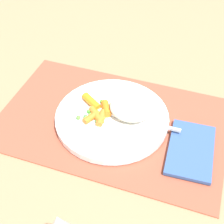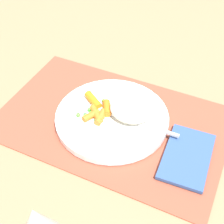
{
  "view_description": "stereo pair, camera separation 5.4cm",
  "coord_description": "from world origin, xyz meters",
  "views": [
    {
      "loc": [
        -0.17,
        0.48,
        0.53
      ],
      "look_at": [
        0.0,
        0.0,
        0.03
      ],
      "focal_mm": 52.51,
      "sensor_mm": 36.0,
      "label": 1
    },
    {
      "loc": [
        -0.22,
        0.46,
        0.53
      ],
      "look_at": [
        0.0,
        0.0,
        0.03
      ],
      "focal_mm": 52.51,
      "sensor_mm": 36.0,
      "label": 2
    }
  ],
  "objects": [
    {
      "name": "carrot_portion",
      "position": [
        0.03,
        0.0,
        0.03
      ],
      "size": [
        0.08,
        0.09,
        0.02
      ],
      "color": "orange",
      "rests_on": "plate"
    },
    {
      "name": "rice_mound",
      "position": [
        -0.04,
        -0.02,
        0.04
      ],
      "size": [
        0.09,
        0.08,
        0.04
      ],
      "primitive_type": "ellipsoid",
      "color": "beige",
      "rests_on": "plate"
    },
    {
      "name": "ground_plane",
      "position": [
        0.0,
        0.0,
        0.0
      ],
      "size": [
        2.4,
        2.4,
        0.0
      ],
      "primitive_type": "plane",
      "color": "#997551"
    },
    {
      "name": "fork",
      "position": [
        -0.03,
        -0.0,
        0.02
      ],
      "size": [
        0.21,
        0.02,
        0.01
      ],
      "color": "silver",
      "rests_on": "plate"
    },
    {
      "name": "plate",
      "position": [
        0.0,
        0.0,
        0.01
      ],
      "size": [
        0.25,
        0.25,
        0.02
      ],
      "primitive_type": "cylinder",
      "color": "white",
      "rests_on": "placemat"
    },
    {
      "name": "pea_scatter",
      "position": [
        0.03,
        0.01,
        0.03
      ],
      "size": [
        0.08,
        0.07,
        0.01
      ],
      "color": "#4D8C47",
      "rests_on": "plate"
    },
    {
      "name": "placemat",
      "position": [
        0.0,
        0.0,
        0.0
      ],
      "size": [
        0.5,
        0.32,
        0.01
      ],
      "primitive_type": "cube",
      "color": "#9E4733",
      "rests_on": "ground_plane"
    },
    {
      "name": "napkin",
      "position": [
        -0.18,
        0.03,
        0.01
      ],
      "size": [
        0.1,
        0.15,
        0.01
      ],
      "primitive_type": "cube",
      "rotation": [
        0.0,
        0.0,
        0.06
      ],
      "color": "#33518C",
      "rests_on": "placemat"
    }
  ]
}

